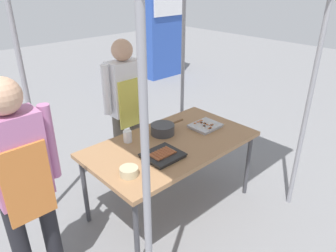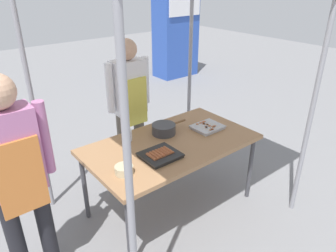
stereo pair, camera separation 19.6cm
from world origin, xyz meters
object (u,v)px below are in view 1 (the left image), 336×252
neighbor_stall_left (160,33)px  condiment_bowl (129,171)px  customer_nearby (22,177)px  drink_cup_near_edge (128,136)px  tray_grilled_sausages (163,155)px  tray_meat_skewers (205,126)px  vendor_woman (125,101)px  stall_table (172,147)px  cooking_wok (163,129)px

neighbor_stall_left → condiment_bowl: bearing=-134.4°
customer_nearby → drink_cup_near_edge: bearing=15.3°
tray_grilled_sausages → customer_nearby: size_ratio=0.19×
tray_meat_skewers → vendor_woman: vendor_woman is taller
drink_cup_near_edge → neighbor_stall_left: bearing=44.5°
tray_grilled_sausages → vendor_woman: size_ratio=0.20×
condiment_bowl → vendor_woman: 1.11m
tray_grilled_sausages → drink_cup_near_edge: size_ratio=2.90×
stall_table → tray_grilled_sausages: 0.29m
stall_table → cooking_wok: (0.06, 0.18, 0.11)m
stall_table → condiment_bowl: bearing=-165.1°
tray_grilled_sausages → cooking_wok: cooking_wok is taller
customer_nearby → tray_meat_skewers: bearing=-0.3°
drink_cup_near_edge → cooking_wok: bearing=-16.7°
condiment_bowl → neighbor_stall_left: 5.27m
tray_meat_skewers → drink_cup_near_edge: drink_cup_near_edge is taller
cooking_wok → drink_cup_near_edge: (-0.35, 0.11, 0.00)m
cooking_wok → condiment_bowl: size_ratio=2.66×
tray_meat_skewers → cooking_wok: size_ratio=0.75×
cooking_wok → vendor_woman: (-0.04, 0.55, 0.14)m
tray_grilled_sausages → customer_nearby: bearing=172.4°
drink_cup_near_edge → vendor_woman: size_ratio=0.07×
tray_meat_skewers → condiment_bowl: 1.10m
tray_grilled_sausages → neighbor_stall_left: (3.31, 3.74, 0.20)m
drink_cup_near_edge → customer_nearby: 1.10m
customer_nearby → vendor_woman: bearing=28.4°
stall_table → customer_nearby: size_ratio=0.96×
tray_grilled_sausages → tray_meat_skewers: 0.73m
drink_cup_near_edge → condiment_bowl: bearing=-125.4°
drink_cup_near_edge → customer_nearby: (-1.05, -0.29, 0.18)m
customer_nearby → neighbor_stall_left: neighbor_stall_left is taller
cooking_wok → vendor_woman: bearing=93.9°
tray_grilled_sausages → drink_cup_near_edge: drink_cup_near_edge is taller
cooking_wok → customer_nearby: size_ratio=0.24×
stall_table → condiment_bowl: size_ratio=10.84×
tray_meat_skewers → customer_nearby: bearing=179.7°
cooking_wok → vendor_woman: vendor_woman is taller
tray_grilled_sausages → vendor_woman: vendor_woman is taller
cooking_wok → drink_cup_near_edge: drink_cup_near_edge is taller
condiment_bowl → vendor_woman: (0.63, 0.90, 0.16)m
stall_table → vendor_woman: (0.02, 0.74, 0.25)m
drink_cup_near_edge → vendor_woman: vendor_woman is taller
drink_cup_near_edge → neighbor_stall_left: (3.36, 3.31, 0.16)m
drink_cup_near_edge → customer_nearby: bearing=-164.7°
drink_cup_near_edge → vendor_woman: 0.56m
tray_grilled_sausages → condiment_bowl: bearing=-176.9°
tray_meat_skewers → condiment_bowl: condiment_bowl is taller
condiment_bowl → vendor_woman: vendor_woman is taller
tray_meat_skewers → cooking_wok: cooking_wok is taller
vendor_woman → tray_grilled_sausages: bearing=73.5°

